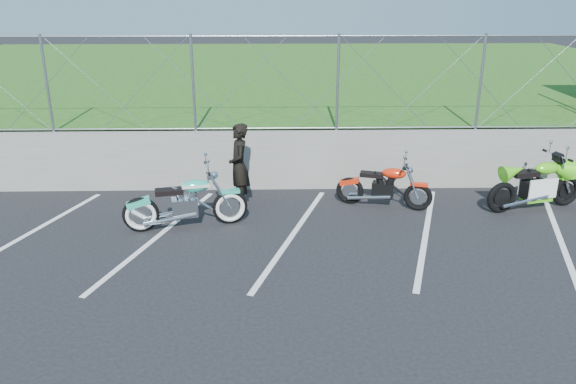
{
  "coord_description": "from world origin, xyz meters",
  "views": [
    {
      "loc": [
        -0.32,
        -8.21,
        4.15
      ],
      "look_at": [
        -0.09,
        1.3,
        0.69
      ],
      "focal_mm": 35.0,
      "sensor_mm": 36.0,
      "label": 1
    }
  ],
  "objects_px": {
    "naked_orange": "(385,188)",
    "sportbike_green": "(537,186)",
    "person_standing": "(239,166)",
    "cruiser_turquoise": "(187,204)"
  },
  "relations": [
    {
      "from": "cruiser_turquoise",
      "to": "person_standing",
      "type": "bearing_deg",
      "value": 37.2
    },
    {
      "from": "cruiser_turquoise",
      "to": "sportbike_green",
      "type": "relative_size",
      "value": 1.07
    },
    {
      "from": "naked_orange",
      "to": "sportbike_green",
      "type": "relative_size",
      "value": 0.89
    },
    {
      "from": "naked_orange",
      "to": "person_standing",
      "type": "distance_m",
      "value": 2.94
    },
    {
      "from": "sportbike_green",
      "to": "cruiser_turquoise",
      "type": "bearing_deg",
      "value": 172.46
    },
    {
      "from": "naked_orange",
      "to": "sportbike_green",
      "type": "bearing_deg",
      "value": 13.95
    },
    {
      "from": "sportbike_green",
      "to": "naked_orange",
      "type": "bearing_deg",
      "value": 162.81
    },
    {
      "from": "cruiser_turquoise",
      "to": "person_standing",
      "type": "xyz_separation_m",
      "value": [
        0.9,
        1.04,
        0.4
      ]
    },
    {
      "from": "naked_orange",
      "to": "sportbike_green",
      "type": "distance_m",
      "value": 2.98
    },
    {
      "from": "sportbike_green",
      "to": "person_standing",
      "type": "xyz_separation_m",
      "value": [
        -5.88,
        0.29,
        0.38
      ]
    }
  ]
}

